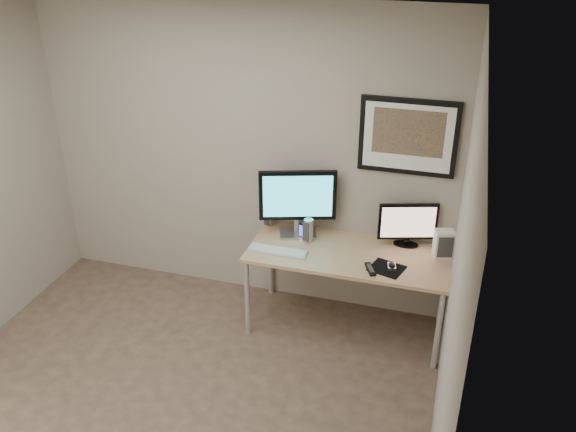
# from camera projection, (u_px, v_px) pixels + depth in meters

# --- Properties ---
(floor) EXTENTS (3.60, 3.60, 0.00)m
(floor) POSITION_uv_depth(u_px,v_px,m) (166.00, 415.00, 4.28)
(floor) COLOR #4B392F
(floor) RESTS_ON ground
(room) EXTENTS (3.60, 3.60, 3.60)m
(room) POSITION_uv_depth(u_px,v_px,m) (175.00, 176.00, 3.91)
(room) COLOR white
(room) RESTS_ON ground
(desk) EXTENTS (1.60, 0.70, 0.73)m
(desk) POSITION_uv_depth(u_px,v_px,m) (349.00, 259.00, 4.88)
(desk) COLOR #A3774E
(desk) RESTS_ON floor
(framed_art) EXTENTS (0.75, 0.04, 0.60)m
(framed_art) POSITION_uv_depth(u_px,v_px,m) (408.00, 137.00, 4.63)
(framed_art) COLOR black
(framed_art) RESTS_ON room
(monitor_large) EXTENTS (0.61, 0.28, 0.57)m
(monitor_large) POSITION_uv_depth(u_px,v_px,m) (298.00, 200.00, 4.96)
(monitor_large) COLOR #A4A4A9
(monitor_large) RESTS_ON desk
(monitor_tv) EXTENTS (0.46, 0.16, 0.37)m
(monitor_tv) POSITION_uv_depth(u_px,v_px,m) (408.00, 224.00, 4.86)
(monitor_tv) COLOR black
(monitor_tv) RESTS_ON desk
(speaker_left) EXTENTS (0.08, 0.08, 0.16)m
(speaker_left) POSITION_uv_depth(u_px,v_px,m) (269.00, 216.00, 5.23)
(speaker_left) COLOR #A4A4A9
(speaker_left) RESTS_ON desk
(speaker_right) EXTENTS (0.10, 0.10, 0.20)m
(speaker_right) POSITION_uv_depth(u_px,v_px,m) (309.00, 230.00, 4.97)
(speaker_right) COLOR #A4A4A9
(speaker_right) RESTS_ON desk
(phone_dock) EXTENTS (0.08, 0.08, 0.14)m
(phone_dock) POSITION_uv_depth(u_px,v_px,m) (302.00, 232.00, 5.01)
(phone_dock) COLOR black
(phone_dock) RESTS_ON desk
(keyboard) EXTENTS (0.48, 0.13, 0.02)m
(keyboard) POSITION_uv_depth(u_px,v_px,m) (278.00, 251.00, 4.85)
(keyboard) COLOR silver
(keyboard) RESTS_ON desk
(mousepad) EXTENTS (0.30, 0.28, 0.00)m
(mousepad) POSITION_uv_depth(u_px,v_px,m) (387.00, 268.00, 4.63)
(mousepad) COLOR black
(mousepad) RESTS_ON desk
(mouse) EXTENTS (0.07, 0.11, 0.03)m
(mouse) POSITION_uv_depth(u_px,v_px,m) (392.00, 265.00, 4.63)
(mouse) COLOR black
(mouse) RESTS_ON mousepad
(remote) EXTENTS (0.11, 0.18, 0.02)m
(remote) POSITION_uv_depth(u_px,v_px,m) (370.00, 269.00, 4.60)
(remote) COLOR black
(remote) RESTS_ON desk
(fan_unit) EXTENTS (0.17, 0.15, 0.23)m
(fan_unit) POSITION_uv_depth(u_px,v_px,m) (444.00, 244.00, 4.74)
(fan_unit) COLOR silver
(fan_unit) RESTS_ON desk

